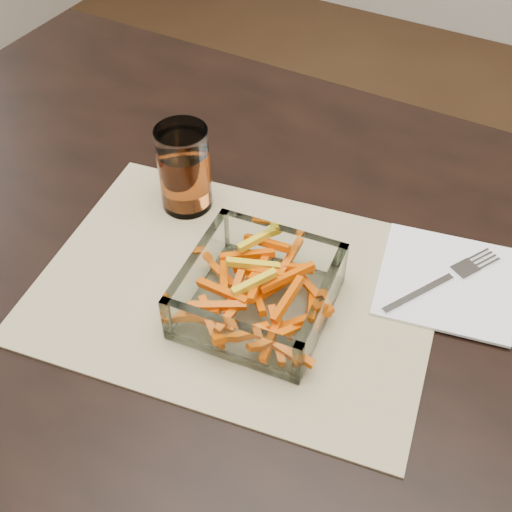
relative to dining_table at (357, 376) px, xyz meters
The scene contains 6 objects.
dining_table is the anchor object (origin of this frame).
placemat 0.18m from the dining_table, behind, with size 0.45×0.33×0.00m, color tan.
glass_bowl 0.17m from the dining_table, 165.51° to the right, with size 0.17×0.17×0.06m.
tumbler 0.33m from the dining_table, 164.17° to the left, with size 0.07×0.07×0.11m.
napkin 0.15m from the dining_table, 63.94° to the left, with size 0.15×0.15×0.00m, color white.
fork 0.15m from the dining_table, 64.01° to the left, with size 0.10×0.16×0.00m.
Camera 1 is at (0.10, -0.43, 1.31)m, focal length 45.00 mm.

